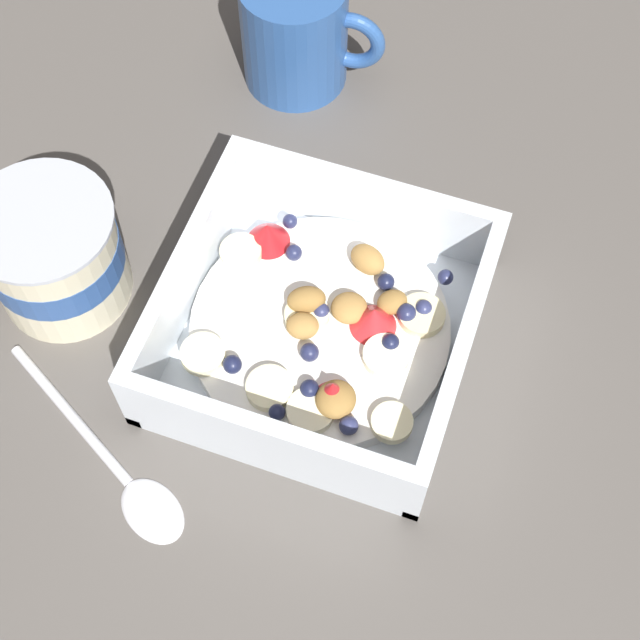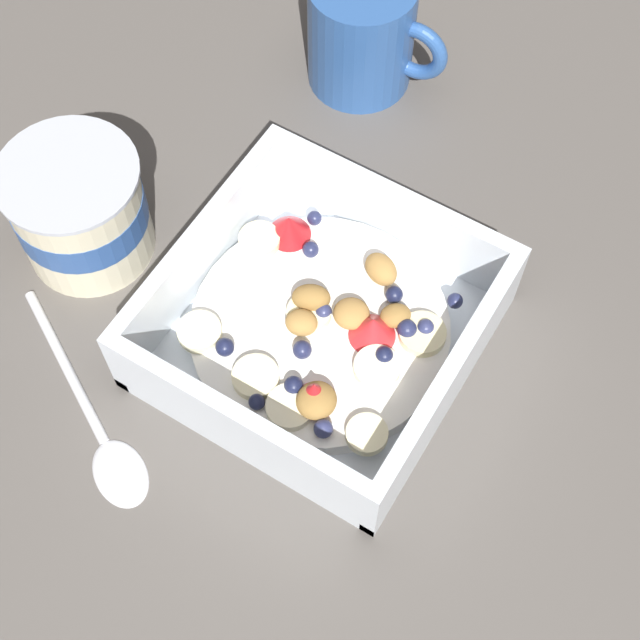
% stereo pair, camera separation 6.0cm
% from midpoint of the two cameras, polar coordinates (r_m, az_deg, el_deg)
% --- Properties ---
extents(ground_plane, '(2.40, 2.40, 0.00)m').
position_cam_midpoint_polar(ground_plane, '(0.62, 3.12, -3.43)').
color(ground_plane, '#56514C').
extents(fruit_bowl, '(0.19, 0.19, 0.06)m').
position_cam_midpoint_polar(fruit_bowl, '(0.61, 2.86, -0.75)').
color(fruit_bowl, white).
rests_on(fruit_bowl, ground).
extents(spoon, '(0.10, 0.16, 0.01)m').
position_cam_midpoint_polar(spoon, '(0.61, -10.30, -7.22)').
color(spoon, silver).
rests_on(spoon, ground).
extents(yogurt_cup, '(0.09, 0.09, 0.08)m').
position_cam_midpoint_polar(yogurt_cup, '(0.65, -11.55, 6.54)').
color(yogurt_cup, beige).
rests_on(yogurt_cup, ground).
extents(coffee_mug, '(0.08, 0.11, 0.09)m').
position_cam_midpoint_polar(coffee_mug, '(0.73, 5.09, 16.67)').
color(coffee_mug, '#2D5699').
rests_on(coffee_mug, ground).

